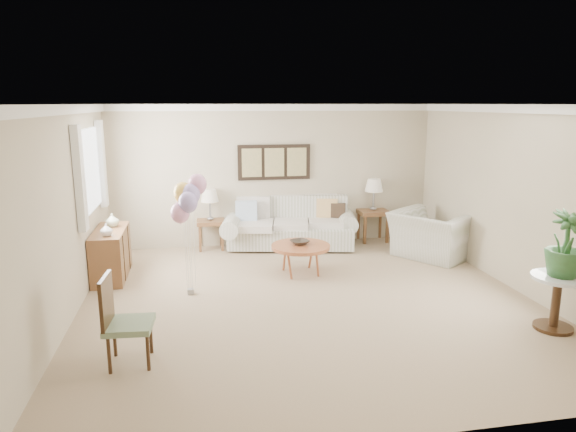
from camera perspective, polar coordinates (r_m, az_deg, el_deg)
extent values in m
plane|color=tan|center=(7.05, 2.31, -9.35)|extent=(6.00, 6.00, 0.00)
cube|color=beige|center=(9.59, -1.56, 4.53)|extent=(6.00, 0.04, 2.60)
cube|color=beige|center=(3.91, 12.23, -7.48)|extent=(6.00, 0.04, 2.60)
cube|color=beige|center=(6.70, -23.50, 0.07)|extent=(0.04, 6.00, 2.60)
cube|color=beige|center=(7.89, 24.17, 1.74)|extent=(0.04, 6.00, 2.60)
cube|color=white|center=(6.55, 2.51, 12.20)|extent=(6.00, 6.00, 0.02)
cube|color=white|center=(9.47, -1.58, 11.96)|extent=(6.00, 0.06, 0.12)
cube|color=white|center=(6.56, -24.18, 10.72)|extent=(0.06, 6.00, 0.12)
cube|color=white|center=(7.77, 24.80, 10.76)|extent=(0.06, 6.00, 0.12)
cube|color=white|center=(8.09, -21.25, 4.73)|extent=(0.04, 1.40, 1.20)
cube|color=white|center=(7.25, -22.15, 3.87)|extent=(0.10, 0.22, 1.40)
cube|color=white|center=(8.91, -20.01, 5.46)|extent=(0.10, 0.22, 1.40)
cube|color=black|center=(9.53, -1.54, 6.00)|extent=(1.35, 0.04, 0.65)
cube|color=#8C8C59|center=(9.45, -4.05, 5.92)|extent=(0.36, 0.02, 0.52)
cube|color=#8C8C59|center=(9.50, -1.52, 5.98)|extent=(0.36, 0.02, 0.52)
cube|color=#8C8C59|center=(9.57, 0.98, 6.03)|extent=(0.36, 0.02, 0.52)
cube|color=silver|center=(9.50, 0.29, -2.14)|extent=(2.40, 1.35, 0.37)
cube|color=silver|center=(9.73, -0.08, 0.70)|extent=(2.27, 0.66, 0.57)
cylinder|color=silver|center=(9.31, -6.26, -1.02)|extent=(0.50, 0.97, 0.33)
cylinder|color=silver|center=(9.70, 6.57, -0.48)|extent=(0.50, 0.97, 0.33)
cube|color=beige|center=(9.30, -3.58, -1.04)|extent=(0.75, 0.85, 0.12)
cube|color=beige|center=(9.40, 0.34, -0.88)|extent=(0.75, 0.85, 0.12)
cube|color=beige|center=(9.54, 4.17, -0.72)|extent=(0.75, 0.85, 0.12)
cube|color=#AFC6E1|center=(9.41, -4.66, 0.50)|extent=(0.39, 0.12, 0.39)
cube|color=tan|center=(9.67, 4.35, 0.84)|extent=(0.39, 0.12, 0.39)
cube|color=#37291C|center=(9.66, 5.34, 0.43)|extent=(0.35, 0.10, 0.35)
cube|color=silver|center=(9.55, 0.28, -3.33)|extent=(2.06, 0.82, 0.04)
cube|color=brown|center=(9.44, -8.62, -0.64)|extent=(0.49, 0.45, 0.07)
cube|color=brown|center=(9.33, -9.74, -2.55)|extent=(0.04, 0.04, 0.47)
cube|color=brown|center=(9.34, -7.31, -2.46)|extent=(0.04, 0.04, 0.47)
cube|color=brown|center=(9.67, -9.77, -2.01)|extent=(0.04, 0.04, 0.47)
cube|color=brown|center=(9.68, -7.43, -1.92)|extent=(0.04, 0.04, 0.47)
cube|color=brown|center=(10.00, 9.43, 0.44)|extent=(0.56, 0.51, 0.08)
cube|color=brown|center=(9.80, 8.54, -1.59)|extent=(0.05, 0.05, 0.53)
cube|color=brown|center=(9.95, 10.98, -1.47)|extent=(0.05, 0.05, 0.53)
cube|color=brown|center=(10.18, 7.80, -1.05)|extent=(0.05, 0.05, 0.53)
cube|color=brown|center=(10.32, 10.16, -0.94)|extent=(0.05, 0.05, 0.53)
cylinder|color=gray|center=(9.43, -8.63, -0.26)|extent=(0.13, 0.13, 0.06)
cylinder|color=gray|center=(9.39, -8.66, 0.75)|extent=(0.04, 0.04, 0.28)
cone|color=silver|center=(9.34, -8.71, 2.27)|extent=(0.32, 0.32, 0.23)
cylinder|color=gray|center=(9.98, 9.45, 0.84)|extent=(0.14, 0.14, 0.06)
cylinder|color=gray|center=(9.95, 9.48, 1.86)|extent=(0.04, 0.04, 0.30)
cone|color=silver|center=(9.90, 9.54, 3.40)|extent=(0.34, 0.34, 0.24)
cylinder|color=#A5562C|center=(7.98, 1.43, -3.41)|extent=(0.92, 0.92, 0.05)
cylinder|color=#A5562C|center=(8.29, 2.58, -4.47)|extent=(0.04, 0.04, 0.41)
cylinder|color=#A5562C|center=(8.21, -0.38, -4.63)|extent=(0.04, 0.04, 0.41)
cylinder|color=#A5562C|center=(7.80, 0.18, -5.55)|extent=(0.04, 0.04, 0.41)
cylinder|color=#A5562C|center=(7.89, 3.28, -5.37)|extent=(0.04, 0.04, 0.41)
imported|color=#2C241C|center=(7.99, 1.32, -2.94)|extent=(0.36, 0.36, 0.07)
imported|color=silver|center=(9.18, 15.66, -2.03)|extent=(1.57, 1.61, 0.79)
cylinder|color=silver|center=(6.76, 27.87, -6.06)|extent=(0.61, 0.61, 0.04)
cylinder|color=#362310|center=(6.86, 27.59, -8.64)|extent=(0.10, 0.10, 0.61)
cylinder|color=#362310|center=(6.97, 27.34, -11.03)|extent=(0.45, 0.45, 0.01)
imported|color=#2C4E26|center=(6.65, 28.46, -2.75)|extent=(0.53, 0.53, 0.77)
cube|color=gray|center=(5.54, -17.21, -11.51)|extent=(0.49, 0.49, 0.06)
cylinder|color=#362310|center=(5.50, -19.26, -14.44)|extent=(0.04, 0.04, 0.38)
cylinder|color=#362310|center=(5.45, -15.30, -14.41)|extent=(0.04, 0.04, 0.38)
cylinder|color=#362310|center=(5.83, -18.71, -12.82)|extent=(0.04, 0.04, 0.38)
cylinder|color=#362310|center=(5.78, -15.00, -12.77)|extent=(0.04, 0.04, 0.38)
cube|color=#362310|center=(5.47, -19.54, -8.87)|extent=(0.07, 0.44, 0.51)
cube|color=brown|center=(8.30, -19.07, -3.97)|extent=(0.45, 1.20, 0.74)
cube|color=#362310|center=(8.01, -19.34, -4.56)|extent=(0.46, 0.02, 0.70)
cube|color=#362310|center=(8.58, -18.75, -3.41)|extent=(0.46, 0.02, 0.70)
imported|color=silver|center=(7.83, -19.54, -1.46)|extent=(0.19, 0.19, 0.18)
imported|color=#B5C19F|center=(8.39, -18.94, -0.44)|extent=(0.24, 0.24, 0.21)
cube|color=gray|center=(7.39, -10.74, -8.22)|extent=(0.09, 0.09, 0.07)
ellipsoid|color=pink|center=(6.99, -11.90, 0.37)|extent=(0.25, 0.25, 0.29)
cylinder|color=silver|center=(7.19, -11.29, -4.47)|extent=(0.01, 0.01, 0.97)
ellipsoid|color=#9680C3|center=(7.01, -10.76, 2.38)|extent=(0.25, 0.25, 0.29)
cylinder|color=silver|center=(7.19, -10.73, -3.48)|extent=(0.01, 0.01, 1.20)
ellipsoid|color=#F2BD4A|center=(7.07, -11.58, 2.56)|extent=(0.25, 0.25, 0.29)
cylinder|color=silver|center=(7.21, -11.14, -3.37)|extent=(0.01, 0.01, 1.21)
ellipsoid|color=pink|center=(7.08, -10.04, 3.49)|extent=(0.25, 0.25, 0.29)
cylinder|color=silver|center=(7.21, -10.38, -2.91)|extent=(0.01, 0.01, 1.32)
ellipsoid|color=#9680C3|center=(6.93, -11.04, 1.51)|extent=(0.25, 0.25, 0.29)
cylinder|color=silver|center=(7.15, -10.87, -3.94)|extent=(0.01, 0.01, 1.11)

